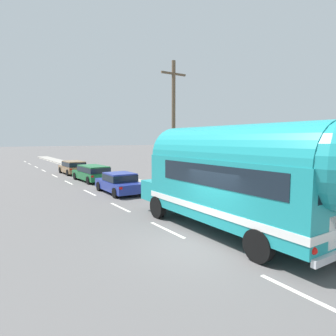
{
  "coord_description": "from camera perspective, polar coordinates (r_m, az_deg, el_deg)",
  "views": [
    {
      "loc": [
        -6.11,
        -7.33,
        3.61
      ],
      "look_at": [
        1.52,
        4.28,
        2.21
      ],
      "focal_mm": 30.83,
      "sensor_mm": 36.0,
      "label": 1
    }
  ],
  "objects": [
    {
      "name": "utility_pole",
      "position": [
        18.61,
        1.09,
        8.25
      ],
      "size": [
        1.8,
        0.24,
        8.5
      ],
      "color": "brown",
      "rests_on": "ground"
    },
    {
      "name": "car_third",
      "position": [
        31.34,
        -18.26,
        0.27
      ],
      "size": [
        2.01,
        4.32,
        1.37
      ],
      "color": "olive",
      "rests_on": "ground"
    },
    {
      "name": "sidewalk_slab",
      "position": [
        20.62,
        -1.82,
        -4.13
      ],
      "size": [
        1.92,
        90.0,
        0.15
      ],
      "primitive_type": "cube",
      "color": "gray",
      "rests_on": "ground"
    },
    {
      "name": "ground_plane",
      "position": [
        10.2,
        6.29,
        -15.0
      ],
      "size": [
        300.0,
        300.0,
        0.0
      ],
      "primitive_type": "plane",
      "color": "#565454"
    },
    {
      "name": "car_lead",
      "position": [
        19.61,
        -9.58,
        -2.78
      ],
      "size": [
        2.05,
        4.42,
        1.37
      ],
      "color": "navy",
      "rests_on": "ground"
    },
    {
      "name": "car_second",
      "position": [
        25.5,
        -14.72,
        -0.8
      ],
      "size": [
        2.14,
        4.82,
        1.37
      ],
      "color": "#196633",
      "rests_on": "ground"
    },
    {
      "name": "painted_bus",
      "position": [
        10.8,
        13.83,
        -1.35
      ],
      "size": [
        2.63,
        10.28,
        4.12
      ],
      "color": "teal",
      "rests_on": "ground"
    },
    {
      "name": "lane_markings",
      "position": [
        22.2,
        -10.07,
        -3.7
      ],
      "size": [
        3.67,
        80.0,
        0.01
      ],
      "color": "silver",
      "rests_on": "ground"
    },
    {
      "name": "roadside_building",
      "position": [
        21.03,
        27.84,
        1.16
      ],
      "size": [
        12.23,
        15.49,
        4.34
      ],
      "color": "beige",
      "rests_on": "ground"
    }
  ]
}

